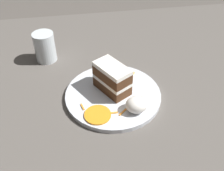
{
  "coord_description": "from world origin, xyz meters",
  "views": [
    {
      "loc": [
        -0.09,
        -0.56,
        0.53
      ],
      "look_at": [
        -0.0,
        -0.04,
        0.08
      ],
      "focal_mm": 42.0,
      "sensor_mm": 36.0,
      "label": 1
    }
  ],
  "objects_px": {
    "plate": "(112,95)",
    "drinking_glass": "(45,49)",
    "orange_garnish": "(98,115)",
    "cake_slice": "(112,78)",
    "cream_dollop": "(136,105)"
  },
  "relations": [
    {
      "from": "orange_garnish",
      "to": "drinking_glass",
      "type": "relative_size",
      "value": 0.71
    },
    {
      "from": "drinking_glass",
      "to": "cream_dollop",
      "type": "bearing_deg",
      "value": -51.26
    },
    {
      "from": "orange_garnish",
      "to": "drinking_glass",
      "type": "distance_m",
      "value": 0.31
    },
    {
      "from": "cake_slice",
      "to": "plate",
      "type": "bearing_deg",
      "value": 47.57
    },
    {
      "from": "cake_slice",
      "to": "orange_garnish",
      "type": "height_order",
      "value": "cake_slice"
    },
    {
      "from": "plate",
      "to": "drinking_glass",
      "type": "relative_size",
      "value": 2.74
    },
    {
      "from": "cream_dollop",
      "to": "drinking_glass",
      "type": "bearing_deg",
      "value": 128.74
    },
    {
      "from": "cake_slice",
      "to": "drinking_glass",
      "type": "height_order",
      "value": "drinking_glass"
    },
    {
      "from": "orange_garnish",
      "to": "drinking_glass",
      "type": "height_order",
      "value": "drinking_glass"
    },
    {
      "from": "drinking_glass",
      "to": "plate",
      "type": "bearing_deg",
      "value": -49.77
    },
    {
      "from": "orange_garnish",
      "to": "drinking_glass",
      "type": "bearing_deg",
      "value": 114.57
    },
    {
      "from": "cake_slice",
      "to": "cream_dollop",
      "type": "distance_m",
      "value": 0.1
    },
    {
      "from": "plate",
      "to": "cake_slice",
      "type": "relative_size",
      "value": 2.27
    },
    {
      "from": "cake_slice",
      "to": "cream_dollop",
      "type": "height_order",
      "value": "cake_slice"
    },
    {
      "from": "plate",
      "to": "drinking_glass",
      "type": "xyz_separation_m",
      "value": [
        -0.18,
        0.21,
        0.03
      ]
    }
  ]
}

